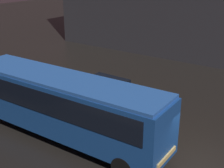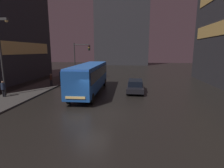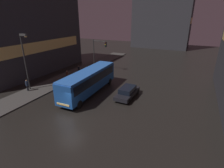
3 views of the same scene
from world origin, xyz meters
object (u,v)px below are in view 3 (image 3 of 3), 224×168
(pedestrian_near, at_px, (67,75))
(traffic_light_main, at_px, (98,50))
(pedestrian_far, at_px, (79,69))
(street_lamp_sidewalk, at_px, (25,54))
(bus_near, at_px, (89,80))
(pedestrian_mid, at_px, (27,84))
(car_taxi, at_px, (127,92))

(pedestrian_near, bearing_deg, traffic_light_main, 27.95)
(traffic_light_main, bearing_deg, pedestrian_far, -118.76)
(pedestrian_far, distance_m, street_lamp_sidewalk, 9.91)
(pedestrian_far, relative_size, traffic_light_main, 0.27)
(bus_near, distance_m, street_lamp_sidewalk, 9.29)
(pedestrian_near, bearing_deg, pedestrian_mid, -157.26)
(pedestrian_near, xyz_separation_m, street_lamp_sidewalk, (-2.28, -5.39, 4.21))
(bus_near, relative_size, pedestrian_mid, 6.88)
(pedestrian_mid, distance_m, traffic_light_main, 13.92)
(traffic_light_main, bearing_deg, bus_near, -67.30)
(pedestrian_far, distance_m, traffic_light_main, 5.11)
(pedestrian_mid, height_order, pedestrian_far, pedestrian_far)
(car_taxi, bearing_deg, pedestrian_far, -22.26)
(bus_near, height_order, street_lamp_sidewalk, street_lamp_sidewalk)
(street_lamp_sidewalk, bearing_deg, pedestrian_mid, -86.04)
(bus_near, bearing_deg, pedestrian_mid, 20.73)
(bus_near, xyz_separation_m, car_taxi, (5.19, 1.09, -1.29))
(car_taxi, height_order, pedestrian_far, pedestrian_far)
(pedestrian_mid, height_order, traffic_light_main, traffic_light_main)
(pedestrian_far, relative_size, street_lamp_sidewalk, 0.21)
(pedestrian_near, height_order, pedestrian_far, pedestrian_far)
(car_taxi, distance_m, pedestrian_mid, 14.11)
(pedestrian_near, relative_size, traffic_light_main, 0.27)
(pedestrian_near, relative_size, pedestrian_far, 0.99)
(street_lamp_sidewalk, bearing_deg, car_taxi, 16.03)
(bus_near, relative_size, street_lamp_sidewalk, 1.45)
(traffic_light_main, relative_size, street_lamp_sidewalk, 0.78)
(bus_near, height_order, traffic_light_main, traffic_light_main)
(pedestrian_near, height_order, street_lamp_sidewalk, street_lamp_sidewalk)
(car_taxi, height_order, pedestrian_near, pedestrian_near)
(pedestrian_near, distance_m, pedestrian_far, 3.33)
(pedestrian_near, distance_m, traffic_light_main, 7.84)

